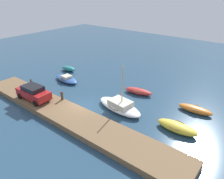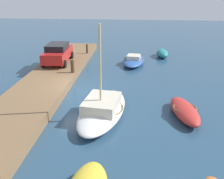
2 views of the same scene
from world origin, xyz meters
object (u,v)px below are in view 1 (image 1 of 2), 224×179
Objects in this scene: rowboat_yellow at (177,127)px; parked_car at (33,92)px; rowboat_orange at (195,109)px; motorboat_blue at (66,79)px; sailboat_white at (120,106)px; dinghy_teal at (68,69)px; mooring_post_mid_west at (62,96)px; mooring_post_west at (31,82)px; rowboat_red at (138,91)px.

parked_car reaches higher than rowboat_yellow.
parked_car is at bearing -149.75° from rowboat_orange.
sailboat_white reaches higher than motorboat_blue.
dinghy_teal is (-2.92, 2.93, 0.06)m from motorboat_blue.
mooring_post_mid_west is 0.23× the size of parked_car.
dinghy_teal is (-13.68, 4.54, -0.08)m from sailboat_white.
mooring_post_west is at bearing 149.25° from parked_car.
sailboat_white is 8.26m from rowboat_orange.
dinghy_teal reaches higher than rowboat_orange.
rowboat_orange is at bearing -4.48° from dinghy_teal.
rowboat_yellow is (20.26, -4.29, 0.01)m from dinghy_teal.
mooring_post_mid_west is 3.30m from parked_car.
parked_car is (-2.65, -1.93, 0.37)m from mooring_post_mid_west.
mooring_post_mid_west reaches higher than rowboat_yellow.
dinghy_teal is (-13.25, -0.08, 0.04)m from rowboat_red.
mooring_post_mid_west reaches higher than dinghy_teal.
parked_car reaches higher than motorboat_blue.
rowboat_yellow is 0.90× the size of parked_car.
motorboat_blue is 17.39m from rowboat_yellow.
rowboat_yellow is (-0.21, -4.45, 0.07)m from rowboat_orange.
rowboat_yellow is (7.01, -4.37, 0.06)m from rowboat_red.
rowboat_orange is at bearing 22.38° from mooring_post_west.
mooring_post_mid_west is (7.72, -7.65, 0.69)m from dinghy_teal.
mooring_post_west is (-18.76, -3.36, 0.63)m from rowboat_yellow.
sailboat_white reaches higher than rowboat_orange.
parked_car is (-8.61, -5.05, 0.98)m from sailboat_white.
sailboat_white is 1.39× the size of parked_car.
motorboat_blue reaches higher than rowboat_orange.
motorboat_blue is 10.76m from rowboat_red.
dinghy_teal is at bearing 171.03° from rowboat_red.
rowboat_red is at bearing -4.58° from dinghy_teal.
rowboat_red is 0.95× the size of rowboat_yellow.
mooring_post_mid_west is at bearing -49.68° from dinghy_teal.
rowboat_red is (-7.22, -0.08, 0.01)m from rowboat_orange.
mooring_post_west is at bearing -159.69° from rowboat_orange.
rowboat_orange is at bearing 31.48° from mooring_post_mid_west.
mooring_post_west is 4.08m from parked_car.
rowboat_red is 14.08m from mooring_post_west.
sailboat_white is at bearing 14.33° from mooring_post_west.
mooring_post_west is at bearing -155.97° from rowboat_red.
sailboat_white reaches higher than rowboat_yellow.
motorboat_blue is at bearing -172.10° from rowboat_orange.
parked_car is (2.15, -6.66, 1.11)m from motorboat_blue.
sailboat_white is 12.59m from mooring_post_west.
sailboat_white is 10.03m from parked_car.
sailboat_white is 6.67× the size of mooring_post_west.
rowboat_red is 0.85× the size of parked_car.
parked_car reaches higher than dinghy_teal.
rowboat_red is 9.53m from mooring_post_mid_west.
dinghy_teal is 20.71m from rowboat_yellow.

